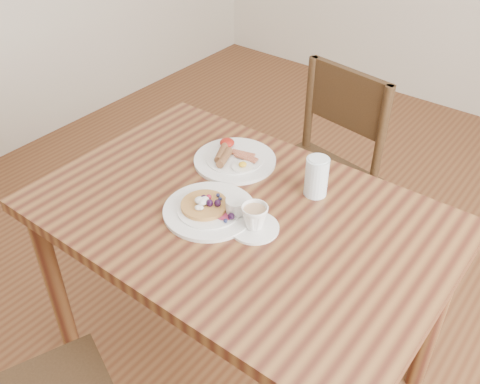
{
  "coord_description": "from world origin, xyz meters",
  "views": [
    {
      "loc": [
        0.74,
        -0.96,
        1.73
      ],
      "look_at": [
        0.0,
        0.0,
        0.82
      ],
      "focal_mm": 40.0,
      "sensor_mm": 36.0,
      "label": 1
    }
  ],
  "objects_px": {
    "chair_far": "(320,168)",
    "pancake_plate": "(211,209)",
    "dining_table": "(240,237)",
    "breakfast_plate": "(234,159)",
    "teacup_saucer": "(254,220)",
    "water_glass": "(317,177)"
  },
  "relations": [
    {
      "from": "chair_far",
      "to": "pancake_plate",
      "type": "height_order",
      "value": "chair_far"
    },
    {
      "from": "dining_table",
      "to": "breakfast_plate",
      "type": "relative_size",
      "value": 4.44
    },
    {
      "from": "dining_table",
      "to": "teacup_saucer",
      "type": "distance_m",
      "value": 0.16
    },
    {
      "from": "teacup_saucer",
      "to": "water_glass",
      "type": "height_order",
      "value": "water_glass"
    },
    {
      "from": "dining_table",
      "to": "breakfast_plate",
      "type": "distance_m",
      "value": 0.28
    },
    {
      "from": "dining_table",
      "to": "water_glass",
      "type": "height_order",
      "value": "water_glass"
    },
    {
      "from": "water_glass",
      "to": "teacup_saucer",
      "type": "bearing_deg",
      "value": -101.17
    },
    {
      "from": "pancake_plate",
      "to": "chair_far",
      "type": "bearing_deg",
      "value": 93.7
    },
    {
      "from": "water_glass",
      "to": "breakfast_plate",
      "type": "bearing_deg",
      "value": -177.46
    },
    {
      "from": "breakfast_plate",
      "to": "teacup_saucer",
      "type": "relative_size",
      "value": 1.93
    },
    {
      "from": "teacup_saucer",
      "to": "dining_table",
      "type": "bearing_deg",
      "value": 154.87
    },
    {
      "from": "water_glass",
      "to": "chair_far",
      "type": "bearing_deg",
      "value": 116.89
    },
    {
      "from": "pancake_plate",
      "to": "dining_table",
      "type": "bearing_deg",
      "value": 41.22
    },
    {
      "from": "teacup_saucer",
      "to": "breakfast_plate",
      "type": "bearing_deg",
      "value": 137.89
    },
    {
      "from": "breakfast_plate",
      "to": "teacup_saucer",
      "type": "height_order",
      "value": "teacup_saucer"
    },
    {
      "from": "breakfast_plate",
      "to": "pancake_plate",
      "type": "bearing_deg",
      "value": -65.31
    },
    {
      "from": "dining_table",
      "to": "teacup_saucer",
      "type": "height_order",
      "value": "teacup_saucer"
    },
    {
      "from": "breakfast_plate",
      "to": "water_glass",
      "type": "bearing_deg",
      "value": 2.54
    },
    {
      "from": "pancake_plate",
      "to": "teacup_saucer",
      "type": "relative_size",
      "value": 1.93
    },
    {
      "from": "chair_far",
      "to": "dining_table",
      "type": "bearing_deg",
      "value": 108.22
    },
    {
      "from": "pancake_plate",
      "to": "breakfast_plate",
      "type": "height_order",
      "value": "pancake_plate"
    },
    {
      "from": "breakfast_plate",
      "to": "chair_far",
      "type": "bearing_deg",
      "value": 82.06
    }
  ]
}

